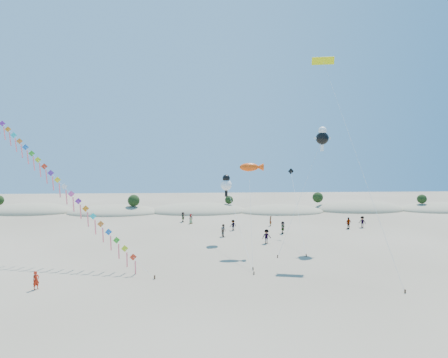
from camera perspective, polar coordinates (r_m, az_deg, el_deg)
ground at (r=29.10m, az=-5.32°, el=-18.90°), size 160.00×160.00×0.00m
dune_ridge at (r=72.81m, az=-3.12°, el=-4.91°), size 145.30×11.49×5.57m
kite_train at (r=42.56m, az=-23.93°, el=-0.34°), size 20.15×12.09×16.25m
fish_kite at (r=42.81m, az=4.24°, el=1.78°), size 2.74×7.73×10.20m
cartoon_kite_low at (r=47.65m, az=0.34°, el=-0.72°), size 2.54×14.27×8.61m
cartoon_kite_high at (r=46.80m, az=14.74°, el=6.22°), size 7.38×5.93×14.51m
parafoil_kite at (r=45.44m, az=14.98°, el=16.62°), size 4.02×14.29×22.19m
dark_kite at (r=49.13m, az=10.76°, el=-2.23°), size 1.36×11.57×9.26m
flyer_foreground at (r=35.68m, az=-26.72°, el=-13.63°), size 0.63×0.67×1.54m
beachgoers at (r=55.33m, az=6.25°, el=-6.98°), size 28.40×16.58×1.77m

